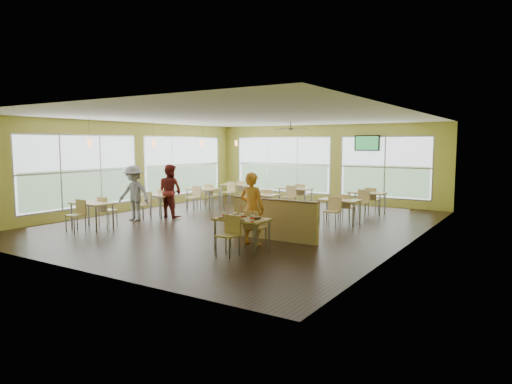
# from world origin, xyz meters

# --- Properties ---
(room) EXTENTS (12.00, 12.04, 3.20)m
(room) POSITION_xyz_m (0.00, 0.00, 1.60)
(room) COLOR black
(room) RESTS_ON ground
(window_bays) EXTENTS (9.24, 10.24, 2.38)m
(window_bays) POSITION_xyz_m (-2.65, 3.08, 1.48)
(window_bays) COLOR white
(window_bays) RESTS_ON room
(main_table) EXTENTS (1.22, 1.52, 0.87)m
(main_table) POSITION_xyz_m (2.00, -3.00, 0.63)
(main_table) COLOR tan
(main_table) RESTS_ON floor
(half_wall_divider) EXTENTS (2.40, 0.14, 1.04)m
(half_wall_divider) POSITION_xyz_m (2.00, -1.55, 0.52)
(half_wall_divider) COLOR tan
(half_wall_divider) RESTS_ON floor
(dining_tables) EXTENTS (6.92, 8.72, 0.87)m
(dining_tables) POSITION_xyz_m (-1.05, 1.71, 0.63)
(dining_tables) COLOR tan
(dining_tables) RESTS_ON floor
(pendant_lights) EXTENTS (0.11, 7.31, 0.86)m
(pendant_lights) POSITION_xyz_m (-3.20, 0.68, 2.45)
(pendant_lights) COLOR #2D2119
(pendant_lights) RESTS_ON ceiling
(ceiling_fan) EXTENTS (1.25, 1.25, 0.29)m
(ceiling_fan) POSITION_xyz_m (-0.00, 3.00, 2.95)
(ceiling_fan) COLOR #2D2119
(ceiling_fan) RESTS_ON ceiling
(tv_backwall) EXTENTS (1.00, 0.07, 0.60)m
(tv_backwall) POSITION_xyz_m (1.80, 5.90, 2.45)
(tv_backwall) COLOR black
(tv_backwall) RESTS_ON wall_back
(man_plaid) EXTENTS (0.66, 0.45, 1.75)m
(man_plaid) POSITION_xyz_m (1.83, -2.32, 0.88)
(man_plaid) COLOR #E45419
(man_plaid) RESTS_ON floor
(patron_maroon) EXTENTS (0.87, 0.68, 1.76)m
(patron_maroon) POSITION_xyz_m (-2.67, -0.34, 0.88)
(patron_maroon) COLOR maroon
(patron_maroon) RESTS_ON floor
(patron_grey) EXTENTS (1.21, 0.81, 1.74)m
(patron_grey) POSITION_xyz_m (-3.24, -1.38, 0.87)
(patron_grey) COLOR slate
(patron_grey) RESTS_ON floor
(cup_blue) EXTENTS (0.09, 0.09, 0.33)m
(cup_blue) POSITION_xyz_m (1.65, -3.20, 0.82)
(cup_blue) COLOR white
(cup_blue) RESTS_ON main_table
(cup_yellow) EXTENTS (0.10, 0.10, 0.35)m
(cup_yellow) POSITION_xyz_m (1.88, -3.09, 0.82)
(cup_yellow) COLOR white
(cup_yellow) RESTS_ON main_table
(cup_red_near) EXTENTS (0.09, 0.09, 0.34)m
(cup_red_near) POSITION_xyz_m (2.07, -3.11, 0.82)
(cup_red_near) COLOR white
(cup_red_near) RESTS_ON main_table
(cup_red_far) EXTENTS (0.09, 0.09, 0.33)m
(cup_red_far) POSITION_xyz_m (2.38, -3.15, 0.82)
(cup_red_far) COLOR white
(cup_red_far) RESTS_ON main_table
(food_basket) EXTENTS (0.26, 0.26, 0.06)m
(food_basket) POSITION_xyz_m (2.33, -2.95, 0.78)
(food_basket) COLOR black
(food_basket) RESTS_ON main_table
(ketchup_cup) EXTENTS (0.05, 0.05, 0.02)m
(ketchup_cup) POSITION_xyz_m (2.48, -3.30, 0.76)
(ketchup_cup) COLOR maroon
(ketchup_cup) RESTS_ON main_table
(wrapper_left) EXTENTS (0.20, 0.19, 0.04)m
(wrapper_left) POSITION_xyz_m (1.61, -3.27, 0.77)
(wrapper_left) COLOR #8C6543
(wrapper_left) RESTS_ON main_table
(wrapper_mid) EXTENTS (0.18, 0.16, 0.04)m
(wrapper_mid) POSITION_xyz_m (1.92, -2.82, 0.77)
(wrapper_mid) COLOR #8C6543
(wrapper_mid) RESTS_ON main_table
(wrapper_right) EXTENTS (0.16, 0.16, 0.03)m
(wrapper_right) POSITION_xyz_m (2.21, -3.28, 0.77)
(wrapper_right) COLOR #8C6543
(wrapper_right) RESTS_ON main_table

